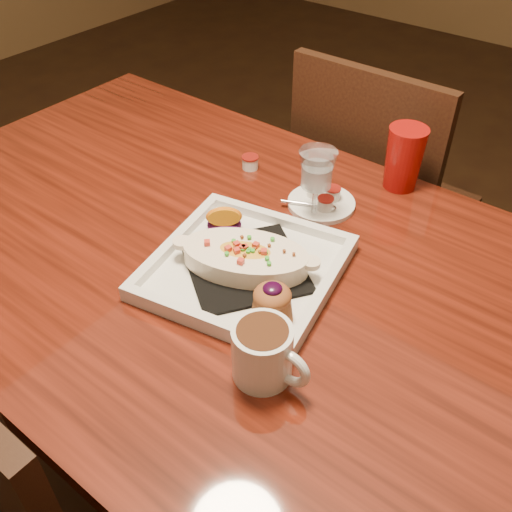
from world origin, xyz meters
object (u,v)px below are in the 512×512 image
Objects in this scene: red_tumbler at (404,158)px; table at (225,291)px; coffee_mug at (264,352)px; saucer at (321,201)px; chair_far at (374,205)px; plate at (247,266)px; goblet at (317,173)px.

table is at bearing -110.54° from red_tumbler.
coffee_mug is at bearing -37.45° from table.
coffee_mug is (0.23, -0.17, 0.15)m from table.
coffee_mug is at bearing -67.68° from saucer.
coffee_mug reaches higher than saucer.
saucer reaches higher than table.
table is 12.14× the size of coffee_mug.
chair_far is 0.47m from saucer.
red_tumbler is at bearing 123.13° from chair_far.
chair_far is at bearing 85.19° from plate.
plate is at bearing 96.62° from chair_far.
chair_far is at bearing 90.00° from table.
table is 11.18× the size of red_tumbler.
red_tumbler is (0.15, 0.40, 0.16)m from table.
chair_far is 2.56× the size of plate.
plate is 2.66× the size of saucer.
saucer is at bearing -119.12° from red_tumbler.
red_tumbler is (0.09, 0.16, 0.06)m from saucer.
table is 0.29m from goblet.
goblet is at bearing 99.15° from chair_far.
plate is 2.94× the size of coffee_mug.
saucer is 0.20m from red_tumbler.
saucer is at bearing 82.37° from plate.
saucer is at bearing 110.29° from coffee_mug.
goblet is at bearing -110.70° from red_tumbler.
chair_far is 6.93× the size of red_tumbler.
chair_far is 0.88m from coffee_mug.
goblet reaches higher than saucer.
coffee_mug is (0.15, -0.15, 0.02)m from plate.
chair_far is 6.22× the size of goblet.
plate is 0.26m from saucer.
chair_far is 0.41m from red_tumbler.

